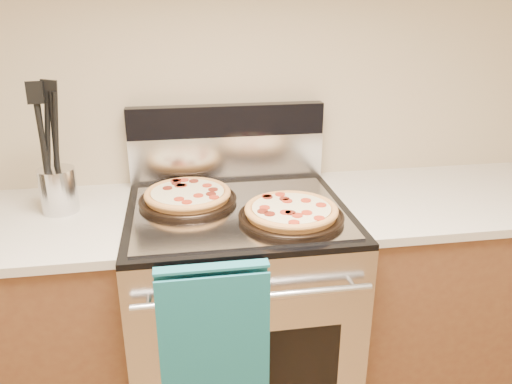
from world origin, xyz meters
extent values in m
plane|color=#C9B891|center=(0.00, 2.00, 1.35)|extent=(4.00, 0.00, 4.00)
cube|color=#B7B7BC|center=(0.00, 1.65, 0.45)|extent=(0.76, 0.68, 0.90)
cube|color=black|center=(0.00, 1.31, 0.45)|extent=(0.56, 0.01, 0.40)
cube|color=black|center=(0.00, 1.65, 0.91)|extent=(0.76, 0.68, 0.02)
cube|color=silver|center=(0.00, 1.96, 1.01)|extent=(0.76, 0.06, 0.18)
cube|color=black|center=(0.00, 1.96, 1.16)|extent=(0.76, 0.06, 0.12)
cylinder|color=silver|center=(0.00, 1.27, 0.80)|extent=(0.70, 0.03, 0.03)
cube|color=gray|center=(0.00, 1.62, 0.92)|extent=(0.70, 0.55, 0.01)
cube|color=brown|center=(0.88, 1.68, 0.44)|extent=(1.00, 0.62, 0.88)
cube|color=#BCB6A9|center=(0.88, 1.68, 0.90)|extent=(1.02, 0.64, 0.03)
cylinder|color=silver|center=(-0.60, 1.75, 0.99)|extent=(0.13, 0.13, 0.15)
camera|label=1|loc=(-0.19, 0.07, 1.60)|focal=35.00mm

